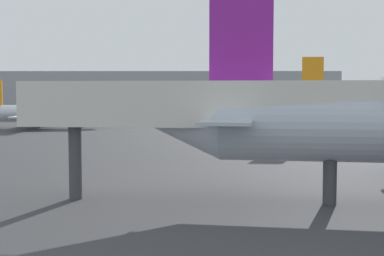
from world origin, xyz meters
name	(u,v)px	position (x,y,z in m)	size (l,w,h in m)	color
airplane_distant	(45,112)	(-19.46, 72.68, 2.47)	(23.72, 21.40, 7.74)	silver
jet_bridge	(239,107)	(7.46, 13.73, 5.02)	(21.49, 4.29, 6.54)	silver
terminal_building	(151,93)	(-6.52, 126.82, 5.52)	(95.86, 18.39, 11.04)	#999EA3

